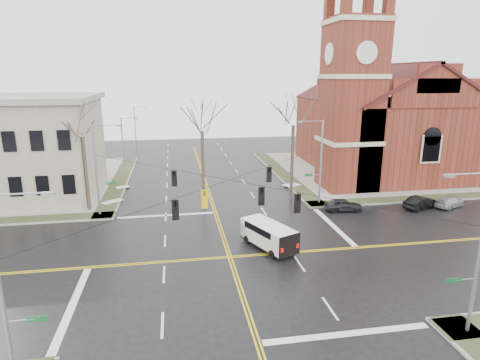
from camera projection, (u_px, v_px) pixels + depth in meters
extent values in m
plane|color=black|center=(230.00, 257.00, 31.10)|extent=(120.00, 120.00, 0.00)
cube|color=gray|center=(374.00, 170.00, 58.93)|extent=(30.00, 30.00, 0.15)
cube|color=#333C21|center=(283.00, 173.00, 56.69)|extent=(2.00, 30.00, 0.02)
cube|color=#333C21|center=(432.00, 197.00, 45.75)|extent=(30.00, 2.00, 0.02)
cube|color=gray|center=(7.00, 185.00, 50.91)|extent=(30.00, 30.00, 0.15)
cube|color=#333C21|center=(120.00, 180.00, 53.10)|extent=(2.00, 30.00, 0.02)
cube|color=gold|center=(228.00, 257.00, 31.08)|extent=(0.12, 100.00, 0.01)
cube|color=gold|center=(231.00, 257.00, 31.12)|extent=(0.12, 100.00, 0.01)
cube|color=gold|center=(230.00, 258.00, 30.98)|extent=(100.00, 0.12, 0.01)
cube|color=gold|center=(230.00, 256.00, 31.21)|extent=(100.00, 0.12, 0.01)
cube|color=silver|center=(347.00, 334.00, 21.89)|extent=(9.50, 0.50, 0.01)
cube|color=silver|center=(166.00, 215.00, 40.31)|extent=(9.50, 0.50, 0.01)
cube|color=silver|center=(72.00, 305.00, 24.65)|extent=(0.50, 9.50, 0.01)
cube|color=silver|center=(333.00, 226.00, 37.55)|extent=(0.50, 9.50, 0.01)
cube|color=#5F2419|center=(351.00, 107.00, 47.48)|extent=(6.00, 6.00, 20.00)
cube|color=beige|center=(357.00, 21.00, 45.06)|extent=(6.30, 6.30, 0.50)
cylinder|color=silver|center=(367.00, 53.00, 43.04)|extent=(2.40, 0.15, 2.40)
cylinder|color=silver|center=(329.00, 54.00, 45.46)|extent=(0.15, 2.40, 2.40)
cube|color=#5F2419|center=(380.00, 136.00, 58.79)|extent=(18.00, 24.00, 10.00)
cube|color=#5F2419|center=(335.00, 166.00, 52.30)|extent=(2.00, 5.00, 4.40)
cube|color=gray|center=(12.00, 150.00, 45.23)|extent=(18.00, 14.00, 11.00)
cylinder|color=gray|center=(321.00, 162.00, 42.72)|extent=(0.20, 0.20, 9.00)
cylinder|color=gray|center=(315.00, 175.00, 42.97)|extent=(1.20, 0.06, 0.06)
cube|color=#0F5823|center=(309.00, 175.00, 42.86)|extent=(0.90, 0.04, 0.25)
cylinder|color=gray|center=(312.00, 121.00, 41.41)|extent=(2.40, 0.08, 0.08)
cube|color=gray|center=(301.00, 122.00, 41.23)|extent=(0.50, 0.22, 0.15)
cylinder|color=gray|center=(96.00, 171.00, 39.03)|extent=(0.20, 0.20, 9.00)
cylinder|color=gray|center=(104.00, 184.00, 39.47)|extent=(1.20, 0.06, 0.06)
cube|color=#0F5823|center=(111.00, 183.00, 39.59)|extent=(0.90, 0.04, 0.25)
cylinder|color=gray|center=(105.00, 125.00, 38.10)|extent=(2.40, 0.08, 0.08)
cube|color=gray|center=(118.00, 125.00, 38.31)|extent=(0.50, 0.22, 0.15)
cylinder|color=gray|center=(480.00, 255.00, 20.79)|extent=(0.20, 0.20, 9.00)
cylinder|color=gray|center=(465.00, 279.00, 21.04)|extent=(1.20, 0.06, 0.06)
cube|color=#0F5823|center=(453.00, 281.00, 20.93)|extent=(0.90, 0.04, 0.25)
cylinder|color=gray|center=(471.00, 174.00, 19.48)|extent=(2.40, 0.08, 0.08)
cube|color=gray|center=(449.00, 176.00, 19.30)|extent=(0.50, 0.22, 0.15)
cylinder|color=gray|center=(1.00, 294.00, 17.10)|extent=(0.20, 0.20, 9.00)
cylinder|color=gray|center=(20.00, 320.00, 17.54)|extent=(1.20, 0.06, 0.06)
cube|color=#0F5823|center=(37.00, 319.00, 17.66)|extent=(0.90, 0.04, 0.25)
cylinder|color=gray|center=(16.00, 194.00, 16.17)|extent=(2.40, 0.08, 0.08)
cube|color=gray|center=(48.00, 194.00, 16.38)|extent=(0.50, 0.22, 0.15)
cylinder|color=black|center=(229.00, 180.00, 29.52)|extent=(23.02, 23.02, 0.03)
cylinder|color=black|center=(229.00, 180.00, 29.52)|extent=(23.02, 23.02, 0.03)
imported|color=black|center=(175.00, 210.00, 25.25)|extent=(0.21, 0.26, 1.30)
imported|color=black|center=(269.00, 175.00, 34.16)|extent=(0.21, 0.26, 1.30)
imported|color=yellow|center=(205.00, 199.00, 27.48)|extent=(0.21, 0.26, 1.30)
imported|color=black|center=(174.00, 179.00, 32.88)|extent=(0.21, 0.26, 1.30)
imported|color=black|center=(297.00, 203.00, 26.54)|extent=(0.21, 0.26, 1.30)
imported|color=black|center=(261.00, 196.00, 28.12)|extent=(0.21, 0.26, 1.30)
cylinder|color=gray|center=(123.00, 147.00, 55.02)|extent=(0.16, 0.16, 8.00)
cylinder|color=gray|center=(128.00, 118.00, 54.18)|extent=(2.00, 0.07, 0.07)
cube|color=gray|center=(136.00, 118.00, 54.36)|extent=(0.45, 0.20, 0.13)
cylinder|color=gray|center=(135.00, 128.00, 74.09)|extent=(0.16, 0.16, 8.00)
cylinder|color=gray|center=(139.00, 107.00, 73.25)|extent=(2.00, 0.07, 0.07)
cube|color=gray|center=(145.00, 107.00, 73.42)|extent=(0.45, 0.20, 0.13)
cube|color=white|center=(269.00, 234.00, 32.45)|extent=(3.97, 5.59, 1.68)
cube|color=white|center=(253.00, 229.00, 34.26)|extent=(2.21, 1.63, 1.18)
cube|color=black|center=(251.00, 222.00, 34.39)|extent=(1.71, 0.85, 0.79)
cube|color=black|center=(267.00, 227.00, 32.47)|extent=(3.31, 4.07, 0.54)
cube|color=#B70C0A|center=(282.00, 250.00, 29.94)|extent=(0.24, 0.16, 0.34)
cube|color=#B70C0A|center=(298.00, 246.00, 30.76)|extent=(0.24, 0.16, 0.34)
cube|color=black|center=(268.00, 244.00, 32.66)|extent=(4.04, 5.66, 0.10)
cylinder|color=black|center=(247.00, 239.00, 33.56)|extent=(0.52, 0.75, 0.71)
cylinder|color=black|center=(265.00, 235.00, 34.53)|extent=(0.52, 0.75, 0.71)
cylinder|color=black|center=(273.00, 254.00, 30.78)|extent=(0.52, 0.75, 0.71)
cylinder|color=black|center=(291.00, 249.00, 31.75)|extent=(0.52, 0.75, 0.71)
imported|color=black|center=(343.00, 205.00, 41.46)|extent=(4.02, 2.05, 1.31)
imported|color=black|center=(421.00, 202.00, 42.18)|extent=(4.31, 2.86, 1.34)
imported|color=#A4A4A7|center=(450.00, 201.00, 42.76)|extent=(4.39, 3.16, 1.18)
cylinder|color=#312A1F|center=(86.00, 174.00, 40.67)|extent=(0.36, 0.36, 7.56)
cylinder|color=#312A1F|center=(203.00, 167.00, 43.26)|extent=(0.36, 0.36, 7.78)
cylinder|color=#312A1F|center=(292.00, 162.00, 44.72)|extent=(0.36, 0.36, 8.21)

